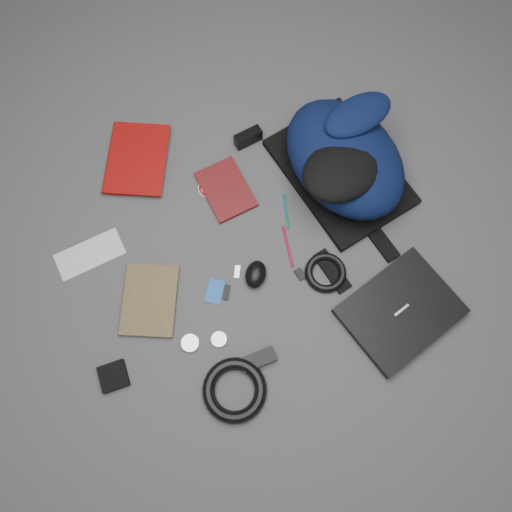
{
  "coord_description": "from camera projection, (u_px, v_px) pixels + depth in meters",
  "views": [
    {
      "loc": [
        -0.07,
        -0.49,
        1.59
      ],
      "look_at": [
        0.0,
        0.0,
        0.02
      ],
      "focal_mm": 35.0,
      "sensor_mm": 36.0,
      "label": 1
    }
  ],
  "objects": [
    {
      "name": "usb_silver",
      "position": [
        237.0,
        272.0,
        1.65
      ],
      "size": [
        0.03,
        0.05,
        0.01
      ],
      "primitive_type": "cube",
      "rotation": [
        0.0,
        0.0,
        -0.24
      ],
      "color": "#ADADAF",
      "rests_on": "ground"
    },
    {
      "name": "mouse",
      "position": [
        256.0,
        274.0,
        1.63
      ],
      "size": [
        0.1,
        0.11,
        0.05
      ],
      "primitive_type": "ellipsoid",
      "rotation": [
        0.0,
        0.0,
        -0.37
      ],
      "color": "black",
      "rests_on": "ground"
    },
    {
      "name": "dvd_case",
      "position": [
        226.0,
        190.0,
        1.73
      ],
      "size": [
        0.21,
        0.25,
        0.02
      ],
      "primitive_type": "cube",
      "rotation": [
        0.0,
        0.0,
        0.34
      ],
      "color": "#4B0E0F",
      "rests_on": "ground"
    },
    {
      "name": "headphone_left",
      "position": [
        190.0,
        343.0,
        1.58
      ],
      "size": [
        0.06,
        0.06,
        0.01
      ],
      "primitive_type": "cylinder",
      "rotation": [
        0.0,
        0.0,
        -0.12
      ],
      "color": "silver",
      "rests_on": "ground"
    },
    {
      "name": "usb_black",
      "position": [
        226.0,
        292.0,
        1.63
      ],
      "size": [
        0.03,
        0.05,
        0.01
      ],
      "primitive_type": "cube",
      "rotation": [
        0.0,
        0.0,
        -0.27
      ],
      "color": "black",
      "rests_on": "ground"
    },
    {
      "name": "pen_teal",
      "position": [
        286.0,
        211.0,
        1.71
      ],
      "size": [
        0.01,
        0.13,
        0.01
      ],
      "primitive_type": "cylinder",
      "rotation": [
        1.57,
        0.0,
        -0.03
      ],
      "color": "#0B655A",
      "rests_on": "ground"
    },
    {
      "name": "ground",
      "position": [
        256.0,
        258.0,
        1.67
      ],
      "size": [
        4.0,
        4.0,
        0.0
      ],
      "primitive_type": "plane",
      "color": "#4F4F51",
      "rests_on": "ground"
    },
    {
      "name": "key_fob",
      "position": [
        300.0,
        274.0,
        1.64
      ],
      "size": [
        0.04,
        0.05,
        0.01
      ],
      "primitive_type": "cube",
      "rotation": [
        0.0,
        0.0,
        0.43
      ],
      "color": "black",
      "rests_on": "ground"
    },
    {
      "name": "power_cord_coil",
      "position": [
        235.0,
        390.0,
        1.52
      ],
      "size": [
        0.24,
        0.24,
        0.04
      ],
      "primitive_type": "torus",
      "rotation": [
        0.0,
        0.0,
        0.24
      ],
      "color": "black",
      "rests_on": "ground"
    },
    {
      "name": "laptop",
      "position": [
        400.0,
        311.0,
        1.6
      ],
      "size": [
        0.44,
        0.41,
        0.03
      ],
      "primitive_type": "cube",
      "rotation": [
        0.0,
        0.0,
        0.52
      ],
      "color": "black",
      "rests_on": "ground"
    },
    {
      "name": "headphone_right",
      "position": [
        219.0,
        339.0,
        1.58
      ],
      "size": [
        0.07,
        0.07,
        0.01
      ],
      "primitive_type": "cylinder",
      "rotation": [
        0.0,
        0.0,
        0.4
      ],
      "color": "#A3A3A5",
      "rests_on": "ground"
    },
    {
      "name": "comic_book",
      "position": [
        123.0,
        299.0,
        1.62
      ],
      "size": [
        0.21,
        0.26,
        0.02
      ],
      "primitive_type": "imported",
      "rotation": [
        0.0,
        0.0,
        -0.18
      ],
      "color": "#B8960D",
      "rests_on": "ground"
    },
    {
      "name": "power_brick",
      "position": [
        258.0,
        360.0,
        1.55
      ],
      "size": [
        0.12,
        0.07,
        0.03
      ],
      "primitive_type": "cube",
      "rotation": [
        0.0,
        0.0,
        0.26
      ],
      "color": "black",
      "rests_on": "ground"
    },
    {
      "name": "cable_coil",
      "position": [
        326.0,
        273.0,
        1.64
      ],
      "size": [
        0.18,
        0.18,
        0.03
      ],
      "primitive_type": "torus",
      "rotation": [
        0.0,
        0.0,
        0.43
      ],
      "color": "black",
      "rests_on": "ground"
    },
    {
      "name": "sticker_disc",
      "position": [
        209.0,
        188.0,
        1.74
      ],
      "size": [
        0.1,
        0.1,
        0.0
      ],
      "primitive_type": "cylinder",
      "rotation": [
        0.0,
        0.0,
        -0.4
      ],
      "color": "white",
      "rests_on": "ground"
    },
    {
      "name": "id_badge",
      "position": [
        215.0,
        291.0,
        1.63
      ],
      "size": [
        0.08,
        0.09,
        0.0
      ],
      "primitive_type": "cube",
      "rotation": [
        0.0,
        0.0,
        -0.39
      ],
      "color": "#1751B3",
      "rests_on": "ground"
    },
    {
      "name": "compact_camera",
      "position": [
        248.0,
        138.0,
        1.77
      ],
      "size": [
        0.11,
        0.07,
        0.06
      ],
      "primitive_type": "cube",
      "rotation": [
        0.0,
        0.0,
        0.37
      ],
      "color": "black",
      "rests_on": "ground"
    },
    {
      "name": "textbook_red",
      "position": [
        108.0,
        158.0,
        1.76
      ],
      "size": [
        0.26,
        0.32,
        0.03
      ],
      "primitive_type": "imported",
      "rotation": [
        0.0,
        0.0,
        -0.2
      ],
      "color": "maroon",
      "rests_on": "ground"
    },
    {
      "name": "pen_red",
      "position": [
        288.0,
        246.0,
        1.68
      ],
      "size": [
        0.02,
        0.15,
        0.01
      ],
      "primitive_type": "cylinder",
      "rotation": [
        1.57,
        0.0,
        0.07
      ],
      "color": "maroon",
      "rests_on": "ground"
    },
    {
      "name": "backpack",
      "position": [
        345.0,
        158.0,
        1.66
      ],
      "size": [
        0.55,
        0.63,
        0.22
      ],
      "primitive_type": null,
      "rotation": [
        0.0,
        0.0,
        0.43
      ],
      "color": "black",
      "rests_on": "ground"
    },
    {
      "name": "envelope",
      "position": [
        90.0,
        254.0,
        1.67
      ],
      "size": [
        0.24,
        0.17,
        0.0
      ],
      "primitive_type": "cube",
      "rotation": [
        0.0,
        0.0,
        0.33
      ],
      "color": "silver",
      "rests_on": "ground"
    },
    {
      "name": "pouch",
      "position": [
        114.0,
        376.0,
        1.54
      ],
      "size": [
        0.1,
        0.1,
        0.02
      ],
      "primitive_type": "cube",
      "rotation": [
        0.0,
        0.0,
        0.21
      ],
      "color": "black",
      "rests_on": "ground"
    }
  ]
}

